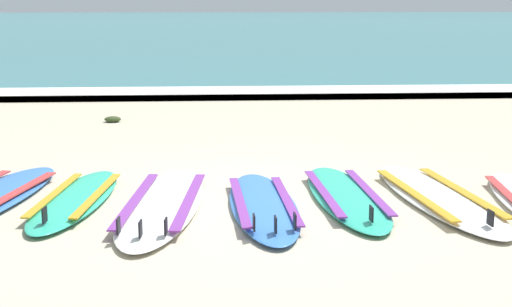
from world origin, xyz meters
The scene contains 9 objects.
ground_plane centered at (0.00, 0.00, 0.00)m, with size 80.00×80.00×0.00m, color #C1B599.
sea centered at (0.00, 36.02, 0.05)m, with size 80.00×60.00×0.10m, color teal.
wave_foam_strip centered at (0.00, 6.53, 0.06)m, with size 80.00×1.03×0.11m, color white.
surfboard_2 centered at (-1.37, 0.05, 0.04)m, with size 0.70×1.99×0.18m.
surfboard_3 centered at (-0.66, -0.15, 0.04)m, with size 0.81×2.40×0.18m.
surfboard_4 centered at (0.13, -0.22, 0.04)m, with size 0.59×2.08×0.18m.
surfboard_5 centered at (0.83, 0.00, 0.04)m, with size 0.60×2.11×0.18m.
surfboard_6 centered at (1.58, -0.07, 0.04)m, with size 0.82×2.35×0.18m.
seaweed_clump_near_shoreline centered at (-1.57, 4.04, 0.04)m, with size 0.22×0.18×0.08m, color #384723.
Camera 1 is at (-0.27, -5.87, 1.65)m, focal length 52.41 mm.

